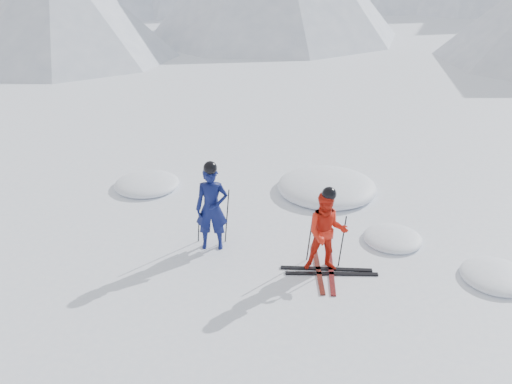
# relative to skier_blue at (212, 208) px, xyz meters

# --- Properties ---
(ground) EXTENTS (160.00, 160.00, 0.00)m
(ground) POSITION_rel_skier_blue_xyz_m (2.65, -0.16, -0.87)
(ground) COLOR white
(ground) RESTS_ON ground
(skier_blue) EXTENTS (0.67, 0.48, 1.73)m
(skier_blue) POSITION_rel_skier_blue_xyz_m (0.00, 0.00, 0.00)
(skier_blue) COLOR #0C144B
(skier_blue) RESTS_ON ground
(skier_red) EXTENTS (0.81, 0.66, 1.57)m
(skier_red) POSITION_rel_skier_blue_xyz_m (2.22, -0.54, -0.08)
(skier_red) COLOR red
(skier_red) RESTS_ON ground
(pole_blue_left) EXTENTS (0.12, 0.08, 1.15)m
(pole_blue_left) POSITION_rel_skier_blue_xyz_m (-0.30, 0.15, -0.29)
(pole_blue_left) COLOR black
(pole_blue_left) RESTS_ON ground
(pole_blue_right) EXTENTS (0.12, 0.07, 1.15)m
(pole_blue_right) POSITION_rel_skier_blue_xyz_m (0.25, 0.25, -0.29)
(pole_blue_right) COLOR black
(pole_blue_right) RESTS_ON ground
(pole_red_left) EXTENTS (0.11, 0.09, 1.05)m
(pole_red_left) POSITION_rel_skier_blue_xyz_m (1.92, -0.29, -0.34)
(pole_red_left) COLOR black
(pole_red_left) RESTS_ON ground
(pole_red_right) EXTENTS (0.11, 0.08, 1.05)m
(pole_red_right) POSITION_rel_skier_blue_xyz_m (2.52, -0.39, -0.34)
(pole_red_right) COLOR black
(pole_red_right) RESTS_ON ground
(ski_worn_left) EXTENTS (0.29, 1.70, 0.03)m
(ski_worn_left) POSITION_rel_skier_blue_xyz_m (2.10, -0.54, -0.85)
(ski_worn_left) COLOR black
(ski_worn_left) RESTS_ON ground
(ski_worn_right) EXTENTS (0.17, 1.70, 0.03)m
(ski_worn_right) POSITION_rel_skier_blue_xyz_m (2.34, -0.54, -0.85)
(ski_worn_right) COLOR black
(ski_worn_right) RESTS_ON ground
(ski_loose_a) EXTENTS (1.70, 0.20, 0.03)m
(ski_loose_a) POSITION_rel_skier_blue_xyz_m (2.25, -0.56, -0.85)
(ski_loose_a) COLOR black
(ski_loose_a) RESTS_ON ground
(ski_loose_b) EXTENTS (1.70, 0.25, 0.03)m
(ski_loose_b) POSITION_rel_skier_blue_xyz_m (2.35, -0.71, -0.85)
(ski_loose_b) COLOR black
(ski_loose_b) RESTS_ON ground
(snow_lumps) EXTENTS (8.94, 5.26, 0.53)m
(snow_lumps) POSITION_rel_skier_blue_xyz_m (1.82, 2.37, -0.87)
(snow_lumps) COLOR white
(snow_lumps) RESTS_ON ground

